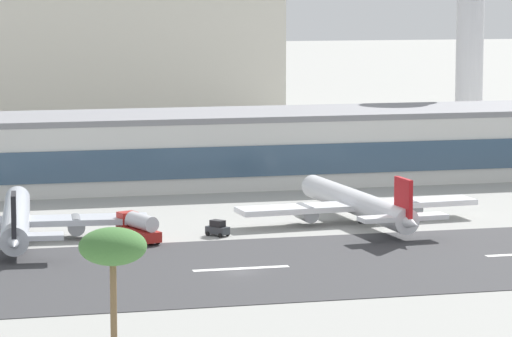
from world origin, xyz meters
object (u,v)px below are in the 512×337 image
at_px(airliner_black_tail_gate_0, 16,221).
at_px(palm_tree_1, 113,249).
at_px(distant_hotel_block, 76,43).
at_px(terminal_building, 148,150).
at_px(service_baggage_tug_1, 218,228).
at_px(service_fuel_truck_2, 138,227).
at_px(control_tower, 470,15).
at_px(airliner_red_tail_gate_1, 360,205).

bearing_deg(airliner_black_tail_gate_0, palm_tree_1, -172.30).
bearing_deg(palm_tree_1, distant_hotel_block, 83.97).
xyz_separation_m(terminal_building, service_baggage_tug_1, (1.01, -50.47, -5.22)).
xyz_separation_m(distant_hotel_block, palm_tree_1, (-23.68, -224.11, -8.90)).
bearing_deg(terminal_building, service_fuel_truck_2, -101.16).
distance_m(control_tower, airliner_red_tail_gate_1, 98.84).
relative_size(terminal_building, control_tower, 4.66).
xyz_separation_m(terminal_building, service_fuel_truck_2, (-10.32, -52.30, -4.23)).
distance_m(control_tower, distant_hotel_block, 102.89).
bearing_deg(palm_tree_1, control_tower, 57.49).
bearing_deg(control_tower, palm_tree_1, -122.51).
relative_size(control_tower, palm_tree_1, 3.41).
bearing_deg(control_tower, airliner_red_tail_gate_1, -122.10).
xyz_separation_m(terminal_building, airliner_black_tail_gate_0, (-26.22, -47.37, -3.49)).
distance_m(airliner_red_tail_gate_1, service_baggage_tug_1, 23.10).
bearing_deg(airliner_red_tail_gate_1, distant_hotel_block, 4.16).
bearing_deg(terminal_building, distant_hotel_block, 89.68).
xyz_separation_m(control_tower, service_baggage_tug_1, (-73.14, -86.16, -27.38)).
height_order(terminal_building, palm_tree_1, palm_tree_1).
distance_m(service_baggage_tug_1, palm_tree_1, 71.45).
height_order(terminal_building, distant_hotel_block, distant_hotel_block).
distance_m(terminal_building, palm_tree_1, 119.28).
xyz_separation_m(airliner_black_tail_gate_0, airliner_red_tail_gate_1, (49.65, 2.22, -0.05)).
xyz_separation_m(distant_hotel_block, airliner_red_tail_gate_1, (22.83, -152.36, -17.72)).
height_order(control_tower, service_fuel_truck_2, control_tower).
xyz_separation_m(airliner_black_tail_gate_0, service_fuel_truck_2, (15.90, -4.92, -0.74)).
relative_size(service_baggage_tug_1, palm_tree_1, 0.26).
relative_size(terminal_building, service_fuel_truck_2, 23.89).
bearing_deg(service_fuel_truck_2, airliner_black_tail_gate_0, 54.47).
bearing_deg(service_baggage_tug_1, terminal_building, 143.04).
relative_size(distant_hotel_block, service_baggage_tug_1, 27.87).
bearing_deg(airliner_black_tail_gate_0, service_baggage_tug_1, -91.36).
bearing_deg(airliner_black_tail_gate_0, control_tower, -45.26).
distance_m(control_tower, service_baggage_tug_1, 116.28).
bearing_deg(service_fuel_truck_2, distant_hotel_block, -22.25).
bearing_deg(distant_hotel_block, control_tower, -44.19).
bearing_deg(airliner_red_tail_gate_1, palm_tree_1, 142.68).
bearing_deg(palm_tree_1, service_baggage_tug_1, 70.06).
height_order(airliner_black_tail_gate_0, service_baggage_tug_1, airliner_black_tail_gate_0).
bearing_deg(control_tower, airliner_black_tail_gate_0, -140.39).
bearing_deg(terminal_building, airliner_black_tail_gate_0, -118.96).
bearing_deg(terminal_building, control_tower, 25.70).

